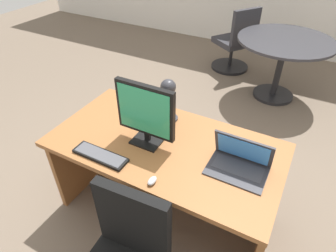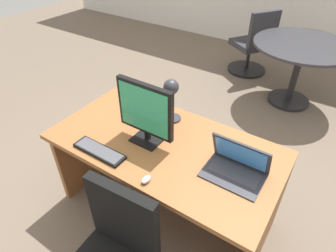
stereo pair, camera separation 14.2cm
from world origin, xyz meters
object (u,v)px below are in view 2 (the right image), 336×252
object	(u,v)px
desk	(169,161)
mouse	(146,180)
meeting_chair_near	(253,48)
monitor	(145,111)
meeting_table	(300,59)
desk_lamp	(171,92)
laptop	(237,163)
keyboard	(99,151)

from	to	relation	value
desk	mouse	distance (m)	0.47
desk	meeting_chair_near	size ratio (longest dim) A/B	1.69
monitor	mouse	size ratio (longest dim) A/B	5.88
monitor	meeting_table	world-z (taller)	monitor
desk_lamp	meeting_table	distance (m)	2.13
laptop	meeting_chair_near	distance (m)	2.92
mouse	desk_lamp	xyz separation A→B (m)	(-0.21, 0.59, 0.23)
meeting_table	meeting_chair_near	world-z (taller)	meeting_chair_near
laptop	meeting_chair_near	size ratio (longest dim) A/B	0.38
desk	monitor	bearing A→B (deg)	-141.57
desk	mouse	bearing A→B (deg)	-75.27
desk	desk_lamp	world-z (taller)	desk_lamp
desk	laptop	bearing A→B (deg)	-2.93
monitor	meeting_chair_near	distance (m)	2.89
monitor	keyboard	xyz separation A→B (m)	(-0.19, -0.27, -0.23)
meeting_chair_near	monitor	bearing A→B (deg)	-85.33
meeting_table	meeting_chair_near	xyz separation A→B (m)	(-0.73, 0.50, -0.20)
mouse	desk_lamp	world-z (taller)	desk_lamp
desk	laptop	distance (m)	0.59
meeting_chair_near	keyboard	bearing A→B (deg)	-89.18
desk	monitor	distance (m)	0.48
desk	meeting_chair_near	distance (m)	2.75
desk	desk_lamp	size ratio (longest dim) A/B	4.56
desk_lamp	monitor	bearing A→B (deg)	-92.80
mouse	meeting_chair_near	distance (m)	3.18
laptop	keyboard	size ratio (longest dim) A/B	0.95
monitor	keyboard	bearing A→B (deg)	-124.54
desk	meeting_chair_near	bearing A→B (deg)	97.28
desk	monitor	size ratio (longest dim) A/B	3.57
meeting_chair_near	mouse	bearing A→B (deg)	-81.75
laptop	desk_lamp	size ratio (longest dim) A/B	1.03
keyboard	meeting_table	world-z (taller)	meeting_table
laptop	keyboard	bearing A→B (deg)	-157.47
meeting_chair_near	desk_lamp	bearing A→B (deg)	-84.49
laptop	keyboard	distance (m)	0.88
monitor	desk_lamp	bearing A→B (deg)	87.20
keyboard	meeting_chair_near	size ratio (longest dim) A/B	0.40
keyboard	desk	bearing A→B (deg)	50.12
desk_lamp	meeting_table	world-z (taller)	desk_lamp
monitor	desk_lamp	size ratio (longest dim) A/B	1.28
desk_lamp	meeting_chair_near	bearing A→B (deg)	95.51
mouse	meeting_table	bearing A→B (deg)	83.95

